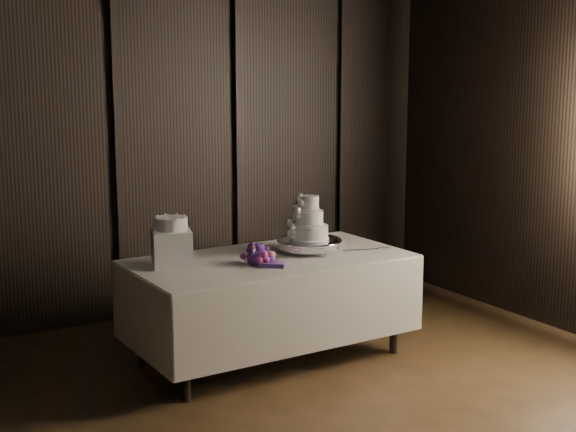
{
  "coord_description": "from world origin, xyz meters",
  "views": [
    {
      "loc": [
        -2.07,
        -2.88,
        2.08
      ],
      "look_at": [
        0.77,
        2.03,
        1.05
      ],
      "focal_mm": 50.0,
      "sensor_mm": 36.0,
      "label": 1
    }
  ],
  "objects": [
    {
      "name": "cake_stand",
      "position": [
        0.97,
        2.06,
        0.81
      ],
      "size": [
        0.63,
        0.63,
        0.09
      ],
      "primitive_type": "cylinder",
      "rotation": [
        0.0,
        0.0,
        0.39
      ],
      "color": "silver",
      "rests_on": "display_table"
    },
    {
      "name": "box_pedestal",
      "position": [
        -0.08,
        2.15,
        0.89
      ],
      "size": [
        0.32,
        0.32,
        0.25
      ],
      "primitive_type": "cube",
      "rotation": [
        0.0,
        0.0,
        -0.27
      ],
      "color": "white",
      "rests_on": "display_table"
    },
    {
      "name": "small_cake",
      "position": [
        -0.08,
        2.15,
        1.05
      ],
      "size": [
        0.3,
        0.3,
        0.09
      ],
      "primitive_type": "cylinder",
      "rotation": [
        0.0,
        0.0,
        0.4
      ],
      "color": "white",
      "rests_on": "box_pedestal"
    },
    {
      "name": "display_table",
      "position": [
        0.62,
        2.03,
        0.42
      ],
      "size": [
        2.02,
        1.1,
        0.76
      ],
      "rotation": [
        0.0,
        0.0,
        0.03
      ],
      "color": "#F0E4CF",
      "rests_on": "ground"
    },
    {
      "name": "wedding_cake",
      "position": [
        0.94,
        2.04,
        0.98
      ],
      "size": [
        0.31,
        0.27,
        0.33
      ],
      "rotation": [
        0.0,
        0.0,
        -0.2
      ],
      "color": "white",
      "rests_on": "cake_stand"
    },
    {
      "name": "room",
      "position": [
        0.0,
        0.0,
        1.5
      ],
      "size": [
        6.08,
        7.08,
        3.08
      ],
      "color": "black",
      "rests_on": "ground"
    },
    {
      "name": "cake_knife",
      "position": [
        1.31,
        1.89,
        0.77
      ],
      "size": [
        0.36,
        0.13,
        0.01
      ],
      "primitive_type": "cube",
      "rotation": [
        0.0,
        0.0,
        -0.29
      ],
      "color": "silver",
      "rests_on": "display_table"
    },
    {
      "name": "bouquet",
      "position": [
        0.46,
        1.9,
        0.82
      ],
      "size": [
        0.46,
        0.47,
        0.18
      ],
      "primitive_type": null,
      "rotation": [
        0.0,
        0.0,
        -0.71
      ],
      "color": "#DF6472",
      "rests_on": "display_table"
    }
  ]
}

